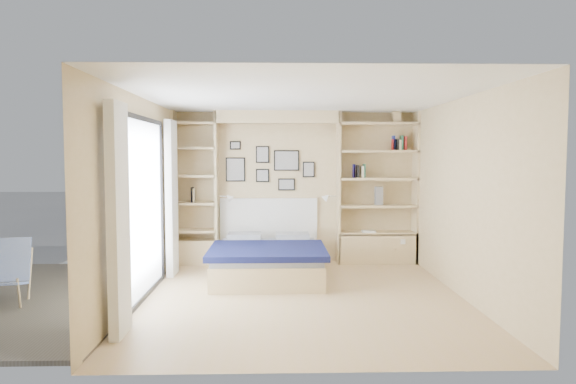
{
  "coord_description": "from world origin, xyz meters",
  "views": [
    {
      "loc": [
        -0.35,
        -6.32,
        1.77
      ],
      "look_at": [
        -0.16,
        0.9,
        1.27
      ],
      "focal_mm": 32.0,
      "sensor_mm": 36.0,
      "label": 1
    }
  ],
  "objects": [
    {
      "name": "deck",
      "position": [
        -3.6,
        0.0,
        0.0
      ],
      "size": [
        3.2,
        4.0,
        0.05
      ],
      "primitive_type": "cube",
      "color": "brown",
      "rests_on": "ground"
    },
    {
      "name": "reading_lamps",
      "position": [
        -0.3,
        2.0,
        1.1
      ],
      "size": [
        1.92,
        0.12,
        0.15
      ],
      "color": "silver",
      "rests_on": "ground"
    },
    {
      "name": "room_shell",
      "position": [
        -0.39,
        1.52,
        1.08
      ],
      "size": [
        4.5,
        4.5,
        4.5
      ],
      "color": "#D4B887",
      "rests_on": "ground"
    },
    {
      "name": "bed",
      "position": [
        -0.45,
        1.12,
        0.27
      ],
      "size": [
        1.62,
        2.13,
        1.07
      ],
      "color": "#E0C28A",
      "rests_on": "ground"
    },
    {
      "name": "deck_chair",
      "position": [
        -3.57,
        -0.16,
        0.37
      ],
      "size": [
        0.63,
        0.86,
        0.78
      ],
      "rotation": [
        0.0,
        0.0,
        0.22
      ],
      "color": "tan",
      "rests_on": "ground"
    },
    {
      "name": "ground",
      "position": [
        0.0,
        0.0,
        0.0
      ],
      "size": [
        4.5,
        4.5,
        0.0
      ],
      "primitive_type": "plane",
      "color": "tan",
      "rests_on": "ground"
    },
    {
      "name": "photo_gallery",
      "position": [
        -0.45,
        2.22,
        1.6
      ],
      "size": [
        1.48,
        0.02,
        0.82
      ],
      "color": "black",
      "rests_on": "ground"
    },
    {
      "name": "shelf_decor",
      "position": [
        1.06,
        2.07,
        1.69
      ],
      "size": [
        3.51,
        0.23,
        2.03
      ],
      "color": "#A51E1E",
      "rests_on": "ground"
    }
  ]
}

